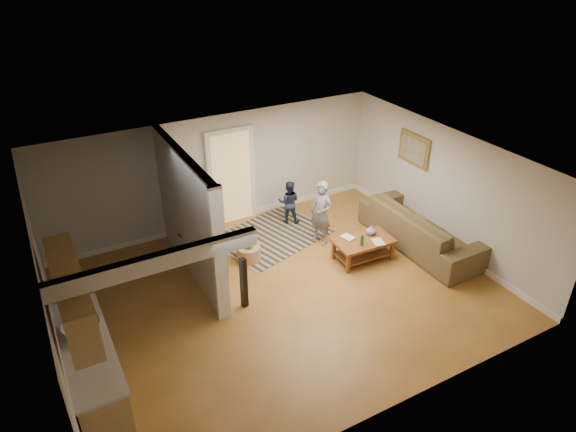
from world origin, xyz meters
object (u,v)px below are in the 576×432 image
object	(u,v)px
sofa	(419,245)
tv_console	(204,241)
speaker_right	(185,226)
toy_basket	(248,252)
coffee_table	(364,244)
toddler	(289,222)
child	(320,242)
speaker_left	(244,283)

from	to	relation	value
sofa	tv_console	distance (m)	4.49
speaker_right	toy_basket	distance (m)	1.50
toy_basket	coffee_table	bearing A→B (deg)	-27.67
toddler	child	bearing A→B (deg)	131.95
sofa	toy_basket	distance (m)	3.61
tv_console	sofa	bearing A→B (deg)	-39.60
speaker_left	toddler	distance (m)	3.14
speaker_left	toy_basket	xyz separation A→B (m)	(0.67, 1.29, -0.32)
coffee_table	toy_basket	bearing A→B (deg)	152.33
sofa	toy_basket	xyz separation A→B (m)	(-3.39, 1.22, 0.18)
speaker_left	toy_basket	distance (m)	1.49
toy_basket	child	bearing A→B (deg)	-3.77
speaker_left	child	bearing A→B (deg)	12.66
toy_basket	sofa	bearing A→B (deg)	-19.86
speaker_left	child	distance (m)	2.64
tv_console	toddler	size ratio (longest dim) A/B	1.13
tv_console	speaker_right	distance (m)	1.03
sofa	toddler	world-z (taller)	toddler
child	tv_console	bearing A→B (deg)	-119.35
speaker_right	child	xyz separation A→B (m)	(2.54, -1.26, -0.46)
speaker_left	speaker_right	xyz separation A→B (m)	(-0.24, 2.44, -0.04)
sofa	toddler	xyz separation A→B (m)	(-1.93, 2.19, 0.00)
coffee_table	toddler	xyz separation A→B (m)	(-0.59, 2.03, -0.36)
speaker_right	toddler	distance (m)	2.42
tv_console	toy_basket	size ratio (longest dim) A/B	2.36
coffee_table	speaker_left	world-z (taller)	speaker_left
speaker_right	toddler	size ratio (longest dim) A/B	0.90
speaker_left	speaker_right	distance (m)	2.45
tv_console	toy_basket	distance (m)	0.96
toy_basket	child	world-z (taller)	child
sofa	speaker_right	xyz separation A→B (m)	(-4.30, 2.38, 0.46)
speaker_left	toddler	world-z (taller)	speaker_left
toy_basket	toddler	world-z (taller)	toddler
speaker_left	child	xyz separation A→B (m)	(2.30, 1.18, -0.50)
child	speaker_right	bearing A→B (deg)	-140.10
speaker_left	coffee_table	bearing A→B (deg)	-9.91
child	toddler	bearing A→B (deg)	165.61
coffee_table	tv_console	xyz separation A→B (m)	(-2.89, 1.21, 0.26)
tv_console	toy_basket	world-z (taller)	tv_console
coffee_table	child	world-z (taller)	child
speaker_left	toddler	bearing A→B (deg)	32.13
coffee_table	speaker_left	size ratio (longest dim) A/B	1.20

